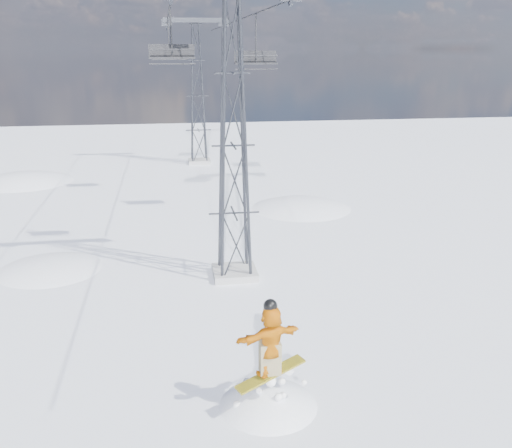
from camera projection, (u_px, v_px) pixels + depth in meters
name	position (u px, v px, depth m)	size (l,w,h in m)	color
ground	(240.00, 383.00, 16.23)	(120.00, 120.00, 0.00)	white
snow_terrain	(131.00, 339.00, 38.41)	(39.00, 37.00, 22.00)	white
lift_tower_near	(233.00, 146.00, 22.29)	(5.20, 1.80, 11.43)	#999999
lift_tower_far	(197.00, 96.00, 45.90)	(5.20, 1.80, 11.43)	#999999
haul_cables	(208.00, 16.00, 31.57)	(4.46, 51.00, 0.06)	black
lift_chair_near	(172.00, 53.00, 23.51)	(1.90, 0.55, 2.35)	black
lift_chair_mid	(256.00, 59.00, 29.67)	(2.24, 0.64, 2.78)	black
lift_chair_far	(169.00, 55.00, 34.08)	(2.11, 0.61, 2.61)	black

